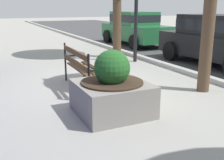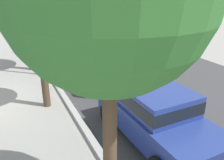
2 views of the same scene
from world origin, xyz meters
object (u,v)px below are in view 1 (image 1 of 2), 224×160
(concrete_planter, at_px, (112,91))
(parked_car_black, at_px, (219,38))
(park_bench, at_px, (83,66))
(parked_car_green, at_px, (135,27))

(concrete_planter, height_order, parked_car_black, parked_car_black)
(park_bench, bearing_deg, parked_car_green, 141.75)
(park_bench, relative_size, parked_car_black, 0.44)
(park_bench, distance_m, parked_car_black, 4.82)
(concrete_planter, relative_size, parked_car_green, 0.29)
(park_bench, distance_m, parked_car_green, 7.68)
(park_bench, relative_size, concrete_planter, 1.53)
(concrete_planter, bearing_deg, parked_car_green, 147.90)
(parked_car_black, bearing_deg, concrete_planter, -64.18)
(park_bench, relative_size, parked_car_green, 0.44)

